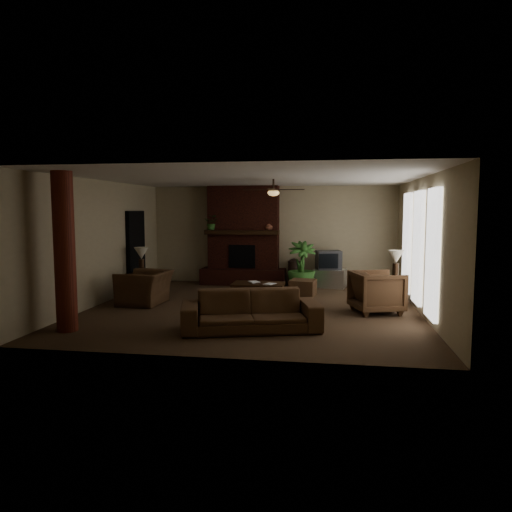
% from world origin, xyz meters
% --- Properties ---
extents(room_shell, '(7.00, 7.00, 7.00)m').
position_xyz_m(room_shell, '(0.00, 0.00, 1.40)').
color(room_shell, '#4D3826').
rests_on(room_shell, ground).
extents(fireplace, '(2.40, 0.70, 2.80)m').
position_xyz_m(fireplace, '(-0.80, 3.22, 1.16)').
color(fireplace, '#411911').
rests_on(fireplace, ground).
extents(windows, '(0.08, 3.65, 2.35)m').
position_xyz_m(windows, '(3.45, 0.20, 1.35)').
color(windows, white).
rests_on(windows, ground).
extents(log_column, '(0.36, 0.36, 2.80)m').
position_xyz_m(log_column, '(-2.95, -2.40, 1.40)').
color(log_column, maroon).
rests_on(log_column, ground).
extents(doorway, '(0.10, 1.00, 2.10)m').
position_xyz_m(doorway, '(-3.44, 1.80, 1.05)').
color(doorway, black).
rests_on(doorway, ground).
extents(ceiling_fan, '(1.35, 1.35, 0.37)m').
position_xyz_m(ceiling_fan, '(0.40, 0.30, 2.53)').
color(ceiling_fan, black).
rests_on(ceiling_fan, ceiling).
extents(sofa, '(2.53, 1.32, 0.95)m').
position_xyz_m(sofa, '(0.26, -1.88, 0.47)').
color(sofa, '#513722').
rests_on(sofa, ground).
extents(armchair_left, '(0.80, 1.18, 1.00)m').
position_xyz_m(armchair_left, '(-2.51, 0.08, 0.50)').
color(armchair_left, '#513722').
rests_on(armchair_left, ground).
extents(armchair_right, '(1.12, 1.16, 0.96)m').
position_xyz_m(armchair_right, '(2.61, -0.08, 0.48)').
color(armchair_right, '#513722').
rests_on(armchair_right, ground).
extents(coffee_table, '(1.20, 0.70, 0.43)m').
position_xyz_m(coffee_table, '(-0.00, 0.77, 0.37)').
color(coffee_table, black).
rests_on(coffee_table, ground).
extents(ottoman, '(0.69, 0.69, 0.40)m').
position_xyz_m(ottoman, '(0.99, 1.61, 0.20)').
color(ottoman, '#513722').
rests_on(ottoman, ground).
extents(tv_stand, '(0.94, 0.67, 0.50)m').
position_xyz_m(tv_stand, '(1.66, 3.01, 0.25)').
color(tv_stand, silver).
rests_on(tv_stand, ground).
extents(tv, '(0.74, 0.64, 0.52)m').
position_xyz_m(tv, '(1.61, 2.95, 0.76)').
color(tv, '#343436').
rests_on(tv, tv_stand).
extents(floor_vase, '(0.34, 0.34, 0.77)m').
position_xyz_m(floor_vase, '(0.65, 3.15, 0.43)').
color(floor_vase, black).
rests_on(floor_vase, ground).
extents(floor_plant, '(1.06, 1.46, 0.73)m').
position_xyz_m(floor_plant, '(0.91, 2.29, 0.37)').
color(floor_plant, '#315F26').
rests_on(floor_plant, ground).
extents(side_table_left, '(0.62, 0.62, 0.55)m').
position_xyz_m(side_table_left, '(-3.07, 1.11, 0.28)').
color(side_table_left, black).
rests_on(side_table_left, ground).
extents(lamp_left, '(0.39, 0.39, 0.65)m').
position_xyz_m(lamp_left, '(-3.02, 1.15, 1.00)').
color(lamp_left, black).
rests_on(lamp_left, side_table_left).
extents(side_table_right, '(0.50, 0.50, 0.55)m').
position_xyz_m(side_table_right, '(3.15, 1.18, 0.28)').
color(side_table_right, black).
rests_on(side_table_right, ground).
extents(lamp_right, '(0.45, 0.45, 0.65)m').
position_xyz_m(lamp_right, '(3.15, 1.20, 1.00)').
color(lamp_right, black).
rests_on(lamp_right, side_table_right).
extents(mantel_plant, '(0.40, 0.44, 0.33)m').
position_xyz_m(mantel_plant, '(-1.66, 2.98, 1.72)').
color(mantel_plant, '#315F26').
rests_on(mantel_plant, fireplace).
extents(mantel_vase, '(0.26, 0.27, 0.22)m').
position_xyz_m(mantel_vase, '(-0.04, 3.02, 1.67)').
color(mantel_vase, brown).
rests_on(mantel_vase, fireplace).
extents(book_a, '(0.20, 0.13, 0.29)m').
position_xyz_m(book_a, '(-0.20, 0.76, 0.57)').
color(book_a, '#999999').
rests_on(book_a, coffee_table).
extents(book_b, '(0.21, 0.10, 0.29)m').
position_xyz_m(book_b, '(0.19, 0.63, 0.58)').
color(book_b, '#999999').
rests_on(book_b, coffee_table).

